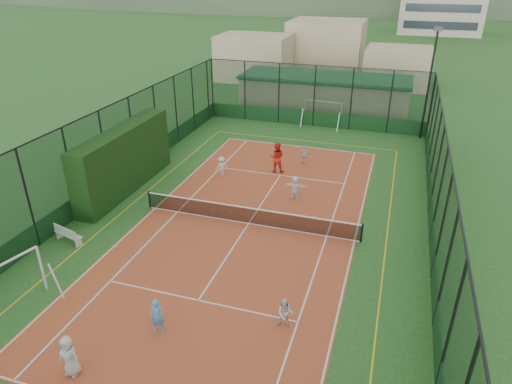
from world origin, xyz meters
The scene contains 19 objects.
ground centered at (0.00, 0.00, 0.00)m, with size 300.00×300.00×0.00m, color #1E5823.
court_slab centered at (0.00, 0.00, 0.01)m, with size 11.17×23.97×0.01m, color #A83F25.
tennis_net centered at (0.00, 0.00, 0.53)m, with size 11.67×0.12×1.06m, color black, non-canonical shape.
perimeter_fence centered at (0.00, 0.00, 2.50)m, with size 18.12×34.12×5.00m, color black, non-canonical shape.
floodlight_ne centered at (8.60, 16.60, 4.12)m, with size 0.60×0.26×8.25m, color black, non-canonical shape.
clubhouse centered at (0.00, 22.00, 1.57)m, with size 15.20×7.20×3.15m, color tan, non-canonical shape.
distant_hills centered at (0.00, 150.00, 0.00)m, with size 200.00×60.00×24.00m, color #384C33, non-canonical shape.
hedge_left centered at (-8.30, 1.79, 1.88)m, with size 1.29×8.60×3.76m, color black.
white_bench centered at (-7.80, -4.30, 0.46)m, with size 1.64×0.45×0.92m, color white, non-canonical shape.
futsal_goal_near centered at (-6.76, -9.14, 1.04)m, with size 0.94×3.23×2.09m, color white, non-canonical shape.
futsal_goal_far centered at (0.74, 17.24, 1.03)m, with size 3.20×0.93×2.06m, color white, non-canonical shape.
child_near_left centered at (-2.46, -11.02, 0.78)m, with size 0.76×0.49×1.55m, color silver.
child_near_mid centered at (-0.68, -8.41, 0.71)m, with size 0.51×0.33×1.40m, color #5099E3.
child_near_right centered at (3.69, -6.75, 0.63)m, with size 0.61×0.47×1.25m, color silver.
child_far_left centered at (-3.55, 5.23, 0.66)m, with size 0.84×0.48×1.30m, color silver.
child_far_right centered at (1.07, 8.71, 0.66)m, with size 0.77×0.32×1.31m, color silver.
child_far_back centered at (1.64, 3.51, 0.72)m, with size 1.32×0.42×1.42m, color white.
coach centered at (-0.38, 6.86, 1.02)m, with size 0.98×0.76×2.01m, color red.
tennis_balls centered at (-0.32, 1.17, 0.04)m, with size 5.61×1.01×0.07m.
Camera 1 is at (6.62, -19.51, 12.17)m, focal length 32.00 mm.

